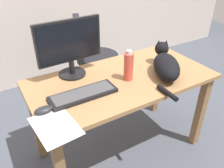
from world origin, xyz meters
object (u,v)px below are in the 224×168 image
cat (166,64)px  water_bottle (129,66)px  office_chair (93,67)px  computer_mouse (44,110)px  monitor (70,46)px  keyboard (83,94)px

cat → water_bottle: 0.29m
office_chair → computer_mouse: (-0.76, -0.90, 0.32)m
monitor → water_bottle: monitor is taller
monitor → water_bottle: size_ratio=2.13×
monitor → cat: (0.60, -0.35, -0.15)m
monitor → water_bottle: (0.32, -0.27, -0.12)m
computer_mouse → cat: bearing=-0.6°
office_chair → monitor: (-0.44, -0.56, 0.53)m
cat → monitor: bearing=149.9°
keyboard → computer_mouse: size_ratio=4.00×
monitor → keyboard: size_ratio=1.09×
monitor → computer_mouse: monitor is taller
computer_mouse → water_bottle: 0.65m
monitor → keyboard: 0.37m
office_chair → computer_mouse: size_ratio=8.68×
water_bottle → keyboard: bearing=-175.4°
office_chair → water_bottle: size_ratio=4.24×
keyboard → computer_mouse: computer_mouse is taller
cat → computer_mouse: cat is taller
water_bottle → cat: bearing=-15.5°
monitor → computer_mouse: size_ratio=4.37×
office_chair → cat: office_chair is taller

